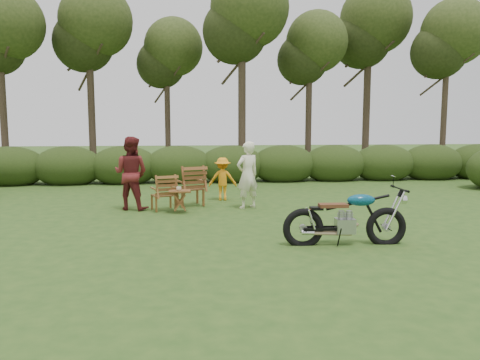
{
  "coord_description": "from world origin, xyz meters",
  "views": [
    {
      "loc": [
        -1.74,
        -8.56,
        2.17
      ],
      "look_at": [
        -0.51,
        1.99,
        0.9
      ],
      "focal_mm": 35.0,
      "sensor_mm": 36.0,
      "label": 1
    }
  ],
  "objects": [
    {
      "name": "side_table",
      "position": [
        -1.9,
        2.87,
        0.28
      ],
      "size": [
        0.56,
        0.47,
        0.56
      ],
      "primitive_type": null,
      "rotation": [
        0.0,
        0.0,
        0.03
      ],
      "color": "brown",
      "rests_on": "ground"
    },
    {
      "name": "adult_b",
      "position": [
        -3.13,
        3.47,
        0.0
      ],
      "size": [
        1.1,
        0.98,
        1.86
      ],
      "primitive_type": "imported",
      "rotation": [
        0.0,
        0.0,
        2.78
      ],
      "color": "maroon",
      "rests_on": "ground"
    },
    {
      "name": "adult_a",
      "position": [
        -0.16,
        3.33,
        0.0
      ],
      "size": [
        0.75,
        0.65,
        1.73
      ],
      "primitive_type": "imported",
      "rotation": [
        0.0,
        0.0,
        3.59
      ],
      "color": "#F5F0C9",
      "rests_on": "ground"
    },
    {
      "name": "lawn_chair_left",
      "position": [
        -2.32,
        3.29,
        0.0
      ],
      "size": [
        0.8,
        0.8,
        0.91
      ],
      "primitive_type": null,
      "rotation": [
        0.0,
        0.0,
        3.47
      ],
      "color": "brown",
      "rests_on": "ground"
    },
    {
      "name": "motorcycle",
      "position": [
        1.1,
        -0.55,
        0.0
      ],
      "size": [
        2.17,
        0.93,
        1.22
      ],
      "primitive_type": null,
      "rotation": [
        0.0,
        0.0,
        -0.06
      ],
      "color": "#0C7AA5",
      "rests_on": "ground"
    },
    {
      "name": "tree_line",
      "position": [
        0.5,
        9.74,
        3.81
      ],
      "size": [
        22.52,
        11.62,
        8.14
      ],
      "color": "#32261B",
      "rests_on": "ground"
    },
    {
      "name": "child",
      "position": [
        -0.7,
        4.68,
        0.0
      ],
      "size": [
        0.84,
        0.54,
        1.23
      ],
      "primitive_type": "imported",
      "rotation": [
        0.0,
        0.0,
        3.04
      ],
      "color": "orange",
      "rests_on": "ground"
    },
    {
      "name": "cup",
      "position": [
        -1.92,
        2.83,
        0.61
      ],
      "size": [
        0.15,
        0.15,
        0.1
      ],
      "primitive_type": "imported",
      "rotation": [
        0.0,
        0.0,
        -0.29
      ],
      "color": "beige",
      "rests_on": "side_table"
    },
    {
      "name": "ground",
      "position": [
        0.0,
        0.0,
        0.0
      ],
      "size": [
        80.0,
        80.0,
        0.0
      ],
      "primitive_type": "plane",
      "color": "#264818",
      "rests_on": "ground"
    },
    {
      "name": "lawn_chair_right",
      "position": [
        -1.64,
        3.89,
        0.0
      ],
      "size": [
        0.93,
        0.93,
        1.07
      ],
      "primitive_type": null,
      "rotation": [
        0.0,
        0.0,
        3.45
      ],
      "color": "brown",
      "rests_on": "ground"
    }
  ]
}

